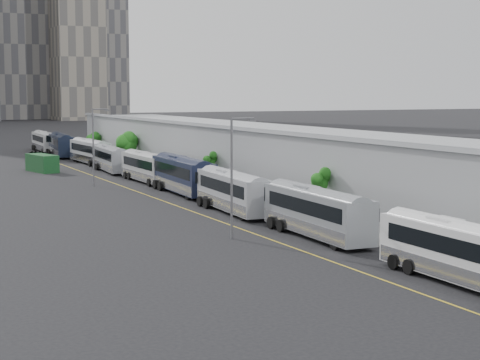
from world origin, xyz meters
TOP-DOWN VIEW (x-y plane):
  - sidewalk at (9.00, 55.00)m, footprint 10.00×170.00m
  - lane_line at (-1.50, 55.00)m, footprint 0.12×160.00m
  - depot at (12.99, 55.00)m, footprint 12.45×160.40m
  - bus_2 at (1.89, 33.40)m, footprint 2.74×12.20m
  - bus_3 at (1.95, 49.30)m, footprint 3.05×12.90m
  - bus_4 at (1.64, 63.34)m, footprint 3.40×12.84m
  - bus_5 at (2.39, 77.69)m, footprint 3.37×13.64m
  - bus_6 at (2.44, 89.79)m, footprint 2.75×12.27m
  - bus_7 at (2.09, 103.58)m, footprint 3.21×12.11m
  - bus_8 at (2.72, 117.04)m, footprint 3.10×12.72m
  - bus_9 at (1.84, 132.17)m, footprint 3.96×13.44m
  - bus_10 at (1.79, 145.62)m, footprint 2.78×12.35m
  - tree_2 at (6.09, 55.80)m, footprint 1.43×1.43m
  - tree_3 at (6.19, 79.38)m, footprint 1.22×1.22m
  - tree_4 at (5.32, 107.06)m, footprint 2.96×2.96m
  - tree_5 at (5.75, 126.47)m, footprint 2.09×2.09m
  - street_lamp_near at (-3.74, 51.63)m, footprint 2.04×0.22m
  - street_lamp_far at (-4.18, 88.56)m, footprint 2.04×0.22m
  - shipping_container at (-6.35, 107.77)m, footprint 3.47×6.53m
  - suv at (-3.47, 127.05)m, footprint 3.66×5.80m

SIDE VIEW (x-z plane):
  - lane_line at x=-1.50m, z-range 0.00..0.02m
  - sidewalk at x=9.00m, z-range 0.00..0.12m
  - suv at x=-3.47m, z-range 0.00..1.49m
  - shipping_container at x=-6.35m, z-range 0.00..2.36m
  - bus_7 at x=2.09m, z-range -0.27..3.23m
  - bus_2 at x=1.89m, z-range -0.28..3.28m
  - bus_6 at x=2.44m, z-range -0.28..3.31m
  - bus_10 at x=1.79m, z-range -0.28..3.31m
  - bus_8 at x=2.72m, z-range -0.29..3.40m
  - bus_4 at x=1.64m, z-range -0.29..3.42m
  - bus_3 at x=1.95m, z-range -0.29..3.45m
  - bus_9 at x=1.84m, z-range -0.30..3.57m
  - bus_5 at x=2.39m, z-range -0.31..3.65m
  - tree_5 at x=5.75m, z-range 0.99..5.11m
  - tree_3 at x=6.19m, z-range 1.21..5.03m
  - tree_2 at x=6.09m, z-range 1.29..5.42m
  - depot at x=12.99m, z-range -0.09..7.11m
  - tree_4 at x=5.32m, z-range 1.17..6.49m
  - street_lamp_far at x=-4.18m, z-range 0.69..9.60m
  - street_lamp_near at x=-3.74m, z-range 0.69..9.65m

